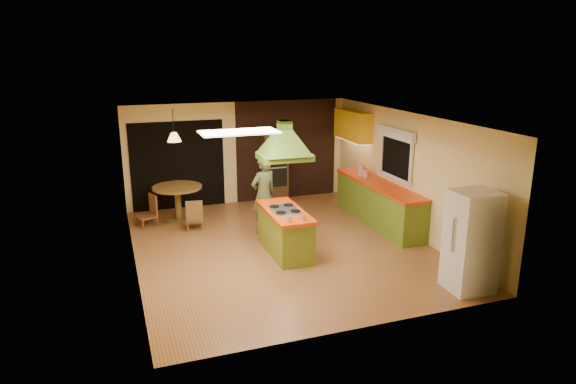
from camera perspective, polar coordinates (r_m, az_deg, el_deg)
name	(u,v)px	position (r m, az deg, el deg)	size (l,w,h in m)	color
ground	(282,246)	(10.09, -0.70, -6.05)	(6.50, 6.50, 0.00)	#985E31
room_walls	(281,185)	(9.70, -0.73, 0.83)	(5.50, 6.50, 6.50)	#FFF1B6
ceiling_plane	(281,118)	(9.45, -0.75, 8.18)	(6.50, 6.50, 0.00)	silver
brick_panel	(287,150)	(13.07, -0.13, 4.71)	(2.64, 0.03, 2.50)	#381E14
nook_opening	(178,165)	(12.49, -12.13, 2.90)	(2.20, 0.03, 2.10)	black
right_counter	(378,203)	(11.42, 10.00, -1.22)	(0.62, 3.05, 0.92)	olive
upper_cabinets	(353,125)	(12.53, 7.21, 7.36)	(0.34, 1.40, 0.70)	yellow
window_right	(396,145)	(11.07, 11.95, 5.12)	(0.12, 1.35, 1.06)	black
fluor_panel	(239,132)	(8.01, -5.46, 6.64)	(1.20, 0.60, 0.03)	white
kitchen_island	(285,231)	(9.66, -0.36, -4.35)	(0.70, 1.67, 0.85)	olive
range_hood	(285,134)	(9.20, -0.38, 6.43)	(0.96, 0.71, 0.78)	#49691A
man	(264,195)	(10.59, -2.73, -0.30)	(0.60, 0.39, 1.64)	#474E29
refrigerator	(471,241)	(8.58, 19.71, -5.18)	(0.67, 0.63, 1.63)	white
wall_oven	(274,167)	(12.75, -1.55, 2.78)	(0.62, 0.63, 1.78)	#4B2D18
dining_table	(178,197)	(11.61, -12.16, -0.50)	(1.08, 1.08, 0.81)	brown
chair_left	(146,211)	(11.52, -15.47, -2.02)	(0.38, 0.38, 0.69)	brown
chair_near	(194,214)	(11.10, -10.35, -2.41)	(0.37, 0.37, 0.67)	brown
pendant_lamp	(174,137)	(11.33, -12.54, 5.98)	(0.30, 0.30, 0.20)	#FF9E3F
canister_large	(362,170)	(11.86, 8.22, 2.39)	(0.17, 0.17, 0.24)	beige
canister_medium	(360,171)	(11.94, 8.02, 2.38)	(0.14, 0.14, 0.20)	beige
canister_small	(366,174)	(11.70, 8.64, 2.02)	(0.13, 0.13, 0.18)	beige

